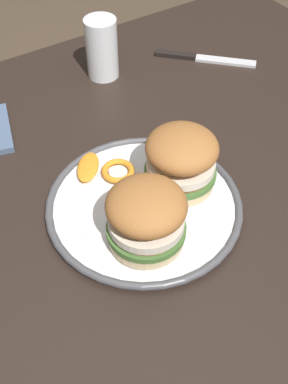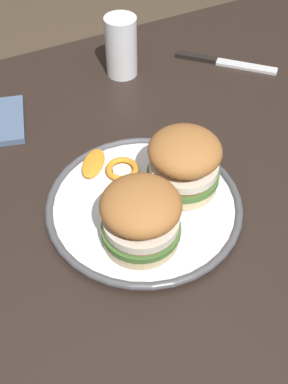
{
  "view_description": "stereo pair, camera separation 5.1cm",
  "coord_description": "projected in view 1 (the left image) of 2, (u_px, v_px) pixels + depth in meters",
  "views": [
    {
      "loc": [
        0.29,
        0.45,
        1.33
      ],
      "look_at": [
        0.03,
        0.04,
        0.79
      ],
      "focal_mm": 44.74,
      "sensor_mm": 36.0,
      "label": 1
    },
    {
      "loc": [
        0.25,
        0.48,
        1.33
      ],
      "look_at": [
        0.03,
        0.04,
        0.79
      ],
      "focal_mm": 44.74,
      "sensor_mm": 36.0,
      "label": 2
    }
  ],
  "objects": [
    {
      "name": "dinner_plate",
      "position": [
        144.0,
        205.0,
        0.75
      ],
      "size": [
        0.31,
        0.31,
        0.02
      ],
      "color": "white",
      "rests_on": "dining_table"
    },
    {
      "name": "sandwich_half_right",
      "position": [
        146.0,
        216.0,
        0.66
      ],
      "size": [
        0.16,
        0.16,
        0.1
      ],
      "color": "beige",
      "rests_on": "dinner_plate"
    },
    {
      "name": "table_knife",
      "position": [
        198.0,
        58.0,
        1.05
      ],
      "size": [
        0.17,
        0.17,
        0.01
      ],
      "color": "silver",
      "rests_on": "dining_table"
    },
    {
      "name": "drinking_glass",
      "position": [
        102.0,
        52.0,
        0.97
      ],
      "size": [
        0.06,
        0.06,
        0.12
      ],
      "color": "white",
      "rests_on": "dining_table"
    },
    {
      "name": "orange_peel_strip_short",
      "position": [
        88.0,
        167.0,
        0.79
      ],
      "size": [
        0.07,
        0.08,
        0.01
      ],
      "color": "orange",
      "rests_on": "dinner_plate"
    },
    {
      "name": "orange_peel_curled",
      "position": [
        118.0,
        171.0,
        0.78
      ],
      "size": [
        0.07,
        0.07,
        0.01
      ],
      "color": "orange",
      "rests_on": "dinner_plate"
    },
    {
      "name": "ground_plane",
      "position": [
        145.0,
        367.0,
        1.34
      ],
      "size": [
        8.0,
        8.0,
        0.0
      ],
      "primitive_type": "plane",
      "color": "#4C3D2D"
    },
    {
      "name": "dining_table",
      "position": [
        145.0,
        222.0,
        0.86
      ],
      "size": [
        1.27,
        0.97,
        0.75
      ],
      "color": "black",
      "rests_on": "ground"
    },
    {
      "name": "sandwich_half_left",
      "position": [
        181.0,
        159.0,
        0.74
      ],
      "size": [
        0.15,
        0.15,
        0.1
      ],
      "color": "beige",
      "rests_on": "dinner_plate"
    },
    {
      "name": "orange_peel_strip_long",
      "position": [
        131.0,
        191.0,
        0.75
      ],
      "size": [
        0.07,
        0.08,
        0.01
      ],
      "color": "orange",
      "rests_on": "dinner_plate"
    }
  ]
}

